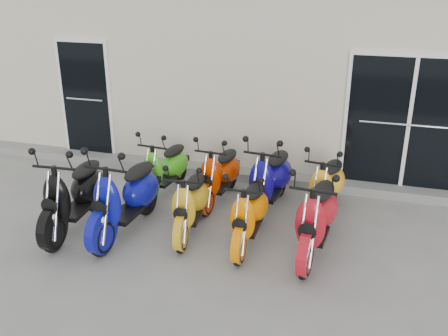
{
  "coord_description": "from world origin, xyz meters",
  "views": [
    {
      "loc": [
        1.95,
        -5.97,
        3.5
      ],
      "look_at": [
        0.0,
        0.6,
        0.75
      ],
      "focal_mm": 40.0,
      "sensor_mm": 36.0,
      "label": 1
    }
  ],
  "objects_px": {
    "scooter_front_blue": "(125,187)",
    "scooter_front_orange_b": "(249,205)",
    "scooter_front_black": "(73,185)",
    "scooter_back_red": "(220,167)",
    "scooter_front_orange_a": "(190,195)",
    "scooter_back_yellow": "(327,179)",
    "scooter_back_green": "(164,161)",
    "scooter_back_blue": "(270,171)",
    "scooter_front_red": "(317,207)"
  },
  "relations": [
    {
      "from": "scooter_back_yellow",
      "to": "scooter_front_red",
      "type": "bearing_deg",
      "value": -82.39
    },
    {
      "from": "scooter_front_black",
      "to": "scooter_back_green",
      "type": "relative_size",
      "value": 1.17
    },
    {
      "from": "scooter_front_orange_a",
      "to": "scooter_front_red",
      "type": "xyz_separation_m",
      "value": [
        1.75,
        -0.05,
        0.08
      ]
    },
    {
      "from": "scooter_back_green",
      "to": "scooter_front_red",
      "type": "bearing_deg",
      "value": -18.05
    },
    {
      "from": "scooter_front_orange_b",
      "to": "scooter_back_yellow",
      "type": "distance_m",
      "value": 1.47
    },
    {
      "from": "scooter_back_blue",
      "to": "scooter_front_black",
      "type": "bearing_deg",
      "value": -145.41
    },
    {
      "from": "scooter_back_red",
      "to": "scooter_front_orange_a",
      "type": "bearing_deg",
      "value": -90.5
    },
    {
      "from": "scooter_front_black",
      "to": "scooter_back_red",
      "type": "bearing_deg",
      "value": 36.27
    },
    {
      "from": "scooter_back_blue",
      "to": "scooter_back_yellow",
      "type": "bearing_deg",
      "value": 11.65
    },
    {
      "from": "scooter_front_orange_a",
      "to": "scooter_back_yellow",
      "type": "bearing_deg",
      "value": 25.32
    },
    {
      "from": "scooter_back_green",
      "to": "scooter_front_black",
      "type": "bearing_deg",
      "value": -111.61
    },
    {
      "from": "scooter_front_orange_a",
      "to": "scooter_back_yellow",
      "type": "height_order",
      "value": "scooter_back_yellow"
    },
    {
      "from": "scooter_back_green",
      "to": "scooter_back_yellow",
      "type": "xyz_separation_m",
      "value": [
        2.62,
        -0.02,
        0.01
      ]
    },
    {
      "from": "scooter_front_blue",
      "to": "scooter_back_green",
      "type": "bearing_deg",
      "value": 92.63
    },
    {
      "from": "scooter_front_red",
      "to": "scooter_back_yellow",
      "type": "xyz_separation_m",
      "value": [
        0.02,
        1.14,
        -0.06
      ]
    },
    {
      "from": "scooter_front_blue",
      "to": "scooter_back_green",
      "type": "xyz_separation_m",
      "value": [
        0.01,
        1.35,
        -0.11
      ]
    },
    {
      "from": "scooter_front_blue",
      "to": "scooter_back_red",
      "type": "relative_size",
      "value": 1.18
    },
    {
      "from": "scooter_back_red",
      "to": "scooter_front_orange_b",
      "type": "bearing_deg",
      "value": -52.22
    },
    {
      "from": "scooter_front_orange_b",
      "to": "scooter_front_red",
      "type": "relative_size",
      "value": 0.88
    },
    {
      "from": "scooter_front_red",
      "to": "scooter_back_green",
      "type": "relative_size",
      "value": 1.13
    },
    {
      "from": "scooter_front_orange_a",
      "to": "scooter_back_yellow",
      "type": "distance_m",
      "value": 2.07
    },
    {
      "from": "scooter_front_orange_a",
      "to": "scooter_back_blue",
      "type": "relative_size",
      "value": 0.88
    },
    {
      "from": "scooter_front_blue",
      "to": "scooter_back_green",
      "type": "distance_m",
      "value": 1.36
    },
    {
      "from": "scooter_front_orange_b",
      "to": "scooter_back_green",
      "type": "bearing_deg",
      "value": 144.9
    },
    {
      "from": "scooter_front_black",
      "to": "scooter_front_blue",
      "type": "distance_m",
      "value": 0.75
    },
    {
      "from": "scooter_front_orange_a",
      "to": "scooter_back_red",
      "type": "distance_m",
      "value": 1.09
    },
    {
      "from": "scooter_back_blue",
      "to": "scooter_front_blue",
      "type": "bearing_deg",
      "value": -138.59
    },
    {
      "from": "scooter_back_blue",
      "to": "scooter_front_red",
      "type": "bearing_deg",
      "value": -45.64
    },
    {
      "from": "scooter_back_green",
      "to": "scooter_front_orange_a",
      "type": "bearing_deg",
      "value": -46.38
    },
    {
      "from": "scooter_front_blue",
      "to": "scooter_front_orange_b",
      "type": "distance_m",
      "value": 1.74
    },
    {
      "from": "scooter_back_yellow",
      "to": "scooter_front_black",
      "type": "bearing_deg",
      "value": -148.45
    },
    {
      "from": "scooter_front_black",
      "to": "scooter_back_blue",
      "type": "relative_size",
      "value": 1.04
    },
    {
      "from": "scooter_front_black",
      "to": "scooter_front_blue",
      "type": "height_order",
      "value": "scooter_front_blue"
    },
    {
      "from": "scooter_back_red",
      "to": "scooter_back_blue",
      "type": "xyz_separation_m",
      "value": [
        0.83,
        -0.08,
        0.06
      ]
    },
    {
      "from": "scooter_front_black",
      "to": "scooter_front_red",
      "type": "height_order",
      "value": "scooter_front_black"
    },
    {
      "from": "scooter_front_blue",
      "to": "scooter_back_red",
      "type": "distance_m",
      "value": 1.65
    },
    {
      "from": "scooter_back_green",
      "to": "scooter_back_yellow",
      "type": "distance_m",
      "value": 2.62
    },
    {
      "from": "scooter_back_yellow",
      "to": "scooter_front_orange_a",
      "type": "bearing_deg",
      "value": -140.01
    },
    {
      "from": "scooter_front_orange_b",
      "to": "scooter_back_blue",
      "type": "xyz_separation_m",
      "value": [
        0.06,
        1.07,
        0.08
      ]
    },
    {
      "from": "scooter_front_red",
      "to": "scooter_back_blue",
      "type": "xyz_separation_m",
      "value": [
        -0.83,
        1.06,
        -0.0
      ]
    },
    {
      "from": "scooter_front_orange_a",
      "to": "scooter_back_blue",
      "type": "xyz_separation_m",
      "value": [
        0.92,
        1.01,
        0.08
      ]
    },
    {
      "from": "scooter_back_yellow",
      "to": "scooter_back_green",
      "type": "bearing_deg",
      "value": -171.95
    },
    {
      "from": "scooter_back_green",
      "to": "scooter_back_yellow",
      "type": "relative_size",
      "value": 0.98
    },
    {
      "from": "scooter_front_blue",
      "to": "scooter_front_orange_a",
      "type": "xyz_separation_m",
      "value": [
        0.86,
        0.25,
        -0.12
      ]
    },
    {
      "from": "scooter_front_red",
      "to": "scooter_back_yellow",
      "type": "bearing_deg",
      "value": 93.6
    },
    {
      "from": "scooter_back_blue",
      "to": "scooter_back_yellow",
      "type": "height_order",
      "value": "scooter_back_blue"
    },
    {
      "from": "scooter_front_black",
      "to": "scooter_back_blue",
      "type": "bearing_deg",
      "value": 24.16
    },
    {
      "from": "scooter_front_red",
      "to": "scooter_back_red",
      "type": "bearing_deg",
      "value": 149.84
    },
    {
      "from": "scooter_front_black",
      "to": "scooter_front_blue",
      "type": "xyz_separation_m",
      "value": [
        0.75,
        0.11,
        0.01
      ]
    },
    {
      "from": "scooter_front_blue",
      "to": "scooter_back_yellow",
      "type": "xyz_separation_m",
      "value": [
        2.63,
        1.34,
        -0.1
      ]
    }
  ]
}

